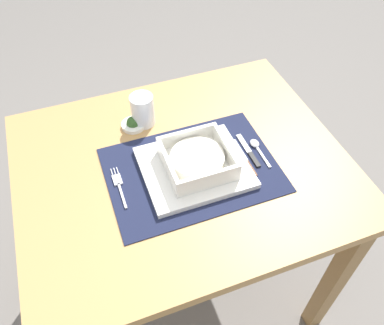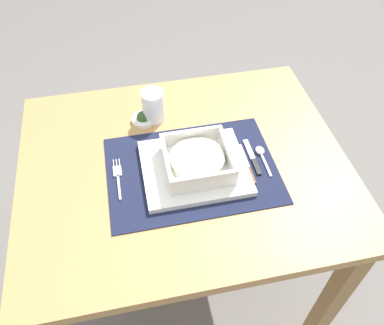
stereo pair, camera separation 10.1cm
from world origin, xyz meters
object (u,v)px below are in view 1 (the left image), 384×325
Objects in this scene: spoon at (256,146)px; drinking_glass at (143,112)px; dining_table at (183,188)px; butter_knife at (250,152)px; condiment_saucer at (133,124)px; porridge_bowl at (197,160)px; fork at (119,184)px; bread_knife at (245,160)px.

spoon is 1.15× the size of drinking_glass.
drinking_glass is (-0.26, 0.21, 0.03)m from spoon.
butter_knife is (0.18, -0.03, 0.11)m from dining_table.
condiment_saucer is (-0.03, -0.01, -0.03)m from drinking_glass.
drinking_glass reaches higher than porridge_bowl.
fork is at bearing 179.80° from spoon.
bread_knife is at bearing -145.11° from spoon.
drinking_glass is at bearing 130.12° from bread_knife.
dining_table is 0.21m from fork.
spoon is 0.36m from condiment_saucer.
porridge_bowl is 0.25m from condiment_saucer.
bread_knife is (0.34, -0.04, 0.00)m from fork.
drinking_glass reaches higher than dining_table.
spoon is at bearing 2.53° from fork.
drinking_glass reaches higher than condiment_saucer.
fork is (-0.18, -0.01, 0.11)m from dining_table.
drinking_glass is (-0.21, 0.24, 0.04)m from bread_knife.
porridge_bowl is 1.55× the size of spoon.
condiment_saucer is (-0.11, 0.22, -0.03)m from porridge_bowl.
drinking_glass is 0.05m from condiment_saucer.
fork is at bearing 172.70° from bread_knife.
butter_knife and bread_knife have the same top height.
fork is 0.36m from butter_knife.
dining_table is 6.21× the size of bread_knife.
spoon is 0.03m from butter_knife.
condiment_saucer is (-0.30, 0.20, 0.00)m from spoon.
spoon reaches higher than bread_knife.
bread_knife reaches higher than dining_table.
bread_knife is 2.04× the size of condiment_saucer.
bread_knife is at bearing -7.36° from porridge_bowl.
butter_knife is (0.36, -0.02, 0.00)m from fork.
drinking_glass reaches higher than fork.
porridge_bowl is 1.19× the size of bread_knife.
bread_knife is 1.49× the size of drinking_glass.
dining_table is 9.26× the size of drinking_glass.
butter_knife is at bearing -9.70° from dining_table.
dining_table is at bearing -65.04° from condiment_saucer.
dining_table is 6.38× the size of fork.
fork is 1.27× the size of spoon.
bread_knife is (-0.02, -0.02, 0.00)m from butter_knife.
butter_knife reaches higher than dining_table.
spoon is 1.57× the size of condiment_saucer.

